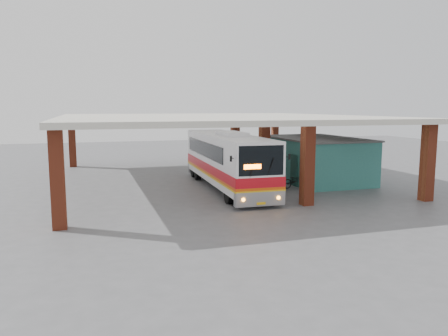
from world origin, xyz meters
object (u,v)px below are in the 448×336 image
at_px(pedestrian, 304,185).
at_px(motorcycle, 295,180).
at_px(red_chair, 271,174).
at_px(coach_bus, 227,160).

bearing_deg(pedestrian, motorcycle, -107.64).
bearing_deg(red_chair, motorcycle, -72.32).
xyz_separation_m(motorcycle, red_chair, (0.02, 3.93, -0.15)).
bearing_deg(motorcycle, coach_bus, 62.04).
height_order(coach_bus, pedestrian, coach_bus).
distance_m(pedestrian, red_chair, 7.32).
relative_size(coach_bus, motorcycle, 6.74).
xyz_separation_m(motorcycle, pedestrian, (-1.09, -3.29, 0.33)).
height_order(pedestrian, red_chair, pedestrian).
distance_m(motorcycle, pedestrian, 3.48).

